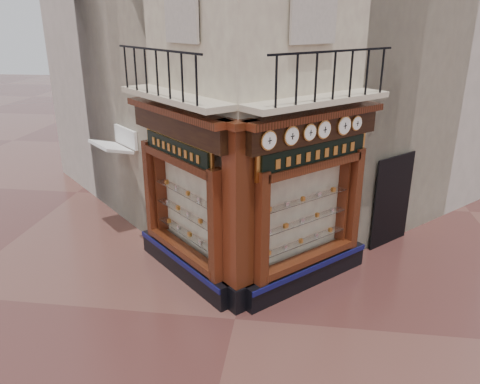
% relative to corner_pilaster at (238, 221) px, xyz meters
% --- Properties ---
extents(ground, '(80.00, 80.00, 0.00)m').
position_rel_corner_pilaster_xyz_m(ground, '(0.00, -0.50, -1.95)').
color(ground, '#4D2824').
rests_on(ground, ground).
extents(main_building, '(11.31, 11.31, 12.00)m').
position_rel_corner_pilaster_xyz_m(main_building, '(0.00, 5.66, 4.05)').
color(main_building, beige).
rests_on(main_building, ground).
extents(neighbour_left, '(11.31, 11.31, 11.00)m').
position_rel_corner_pilaster_xyz_m(neighbour_left, '(-2.47, 8.13, 3.55)').
color(neighbour_left, beige).
rests_on(neighbour_left, ground).
extents(neighbour_right, '(11.31, 11.31, 11.00)m').
position_rel_corner_pilaster_xyz_m(neighbour_right, '(2.47, 8.13, 3.55)').
color(neighbour_right, beige).
rests_on(neighbour_right, ground).
extents(shopfront_left, '(2.86, 2.86, 3.98)m').
position_rel_corner_pilaster_xyz_m(shopfront_left, '(-1.41, 1.07, 0.03)').
color(shopfront_left, black).
rests_on(shopfront_left, ground).
extents(shopfront_right, '(2.86, 2.86, 3.98)m').
position_rel_corner_pilaster_xyz_m(shopfront_right, '(1.41, 1.07, 0.03)').
color(shopfront_right, black).
rests_on(shopfront_right, ground).
extents(corner_pilaster, '(0.85, 0.85, 3.98)m').
position_rel_corner_pilaster_xyz_m(corner_pilaster, '(0.00, 0.00, 0.00)').
color(corner_pilaster, black).
rests_on(corner_pilaster, ground).
extents(balcony, '(5.94, 2.97, 1.03)m').
position_rel_corner_pilaster_xyz_m(balcony, '(0.00, 0.99, 2.27)').
color(balcony, beige).
rests_on(balcony, ground).
extents(clock_a, '(0.30, 0.30, 0.38)m').
position_rel_corner_pilaster_xyz_m(clock_a, '(0.57, -0.03, 1.67)').
color(clock_a, '#C58E41').
rests_on(clock_a, ground).
extents(clock_b, '(0.31, 0.31, 0.39)m').
position_rel_corner_pilaster_xyz_m(clock_b, '(0.97, 0.37, 1.67)').
color(clock_b, '#C58E41').
rests_on(clock_b, ground).
extents(clock_c, '(0.28, 0.28, 0.35)m').
position_rel_corner_pilaster_xyz_m(clock_c, '(1.32, 0.71, 1.67)').
color(clock_c, '#C58E41').
rests_on(clock_c, ground).
extents(clock_d, '(0.31, 0.31, 0.39)m').
position_rel_corner_pilaster_xyz_m(clock_d, '(1.60, 1.00, 1.67)').
color(clock_d, '#C58E41').
rests_on(clock_d, ground).
extents(clock_e, '(0.33, 0.33, 0.41)m').
position_rel_corner_pilaster_xyz_m(clock_e, '(2.03, 1.43, 1.67)').
color(clock_e, '#C58E41').
rests_on(clock_e, ground).
extents(clock_f, '(0.26, 0.26, 0.32)m').
position_rel_corner_pilaster_xyz_m(clock_f, '(2.31, 1.71, 1.67)').
color(clock_f, '#C58E41').
rests_on(clock_f, ground).
extents(awning, '(1.45, 1.45, 0.27)m').
position_rel_corner_pilaster_xyz_m(awning, '(-3.89, 3.18, -1.95)').
color(awning, white).
rests_on(awning, ground).
extents(signboard_left, '(1.95, 1.95, 0.52)m').
position_rel_corner_pilaster_xyz_m(signboard_left, '(-1.46, 1.01, 1.15)').
color(signboard_left, gold).
rests_on(signboard_left, ground).
extents(signboard_right, '(2.26, 2.26, 0.61)m').
position_rel_corner_pilaster_xyz_m(signboard_right, '(1.46, 1.01, 1.15)').
color(signboard_right, gold).
rests_on(signboard_right, ground).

